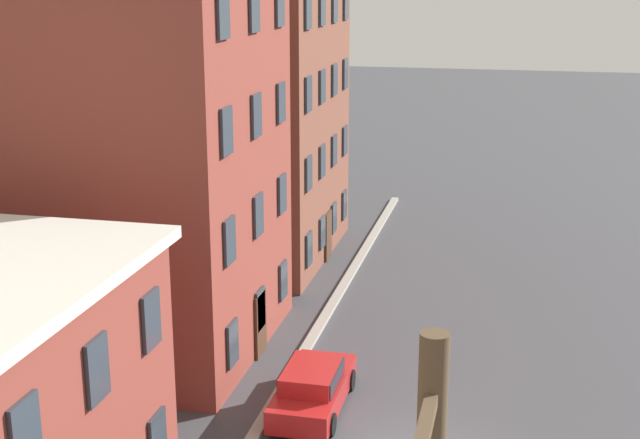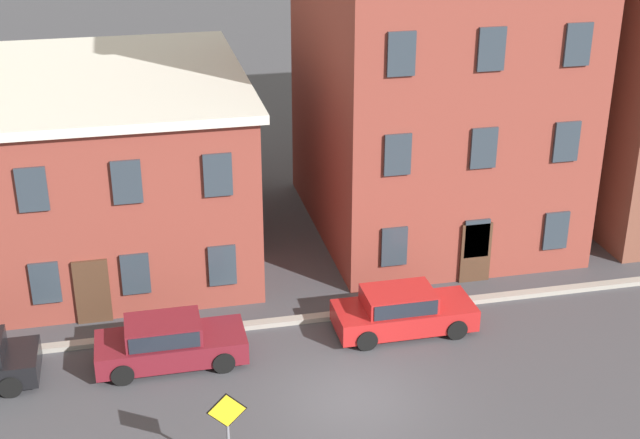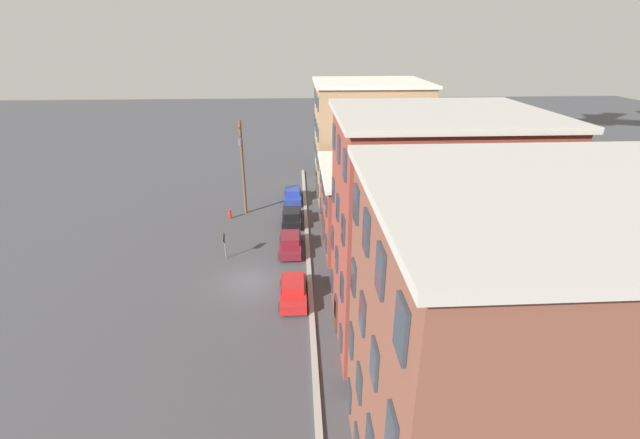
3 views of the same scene
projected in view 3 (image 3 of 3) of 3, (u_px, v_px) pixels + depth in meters
ground_plane at (250, 282)px, 32.07m from camera, size 200.00×200.00×0.00m
kerb_strip at (310, 279)px, 32.27m from camera, size 56.00×0.36×0.16m
apartment_corner at (368, 139)px, 48.12m from camera, size 11.18×12.06×12.48m
apartment_midblock at (390, 203)px, 37.82m from camera, size 11.61×12.39×6.61m
apartment_far at (428, 230)px, 24.54m from camera, size 9.40×10.88×13.48m
apartment_annex at (529, 364)px, 14.80m from camera, size 10.40×11.83×13.09m
car_blue at (293, 194)px, 47.32m from camera, size 4.40×1.92×1.43m
car_black at (292, 216)px, 41.75m from camera, size 4.40×1.92×1.43m
car_maroon at (290, 243)px, 36.40m from camera, size 4.40×1.92×1.43m
car_red at (293, 289)px, 29.73m from camera, size 4.40×1.92×1.43m
caution_sign at (224, 241)px, 34.78m from camera, size 0.99×0.08×2.37m
utility_pole at (242, 163)px, 42.27m from camera, size 2.40×0.44×9.53m
fire_hydrant at (230, 214)px, 42.89m from camera, size 0.24×0.34×0.96m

